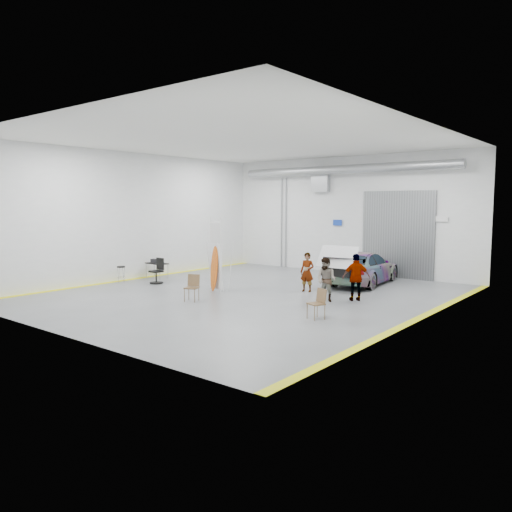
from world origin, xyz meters
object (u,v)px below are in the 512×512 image
Objects in this scene: person_b at (326,280)px; folding_chair_far at (316,310)px; person_c at (356,277)px; sedan_car at (363,268)px; work_table at (156,263)px; person_a at (307,272)px; surfboard_display at (216,262)px; folding_chair_near at (192,293)px; office_chair at (157,273)px; shop_stool at (121,275)px.

folding_chair_far is (1.21, -2.65, -0.51)m from person_b.
person_c reaches higher than folding_chair_far.
work_table is (-8.64, -4.63, 0.00)m from sedan_car.
person_b is 2.96m from folding_chair_far.
surfboard_display is (-2.92, -2.32, 0.43)m from person_a.
folding_chair_near is 4.62m from office_chair.
surfboard_display is 6.11m from folding_chair_far.
folding_chair_far is 0.80× the size of work_table.
person_c is at bearing 15.28° from shop_stool.
person_a is 4.93m from folding_chair_far.
folding_chair_near is (-3.10, -7.62, -0.42)m from sedan_car.
shop_stool is (-9.54, -2.03, -0.43)m from person_b.
work_table is (-10.65, 2.59, 0.43)m from folding_chair_far.
person_b is at bearing 136.47° from folding_chair_far.
person_a is at bearing 68.05° from sedan_car.
surfboard_display is at bearing -150.71° from person_a.
office_chair is (-6.42, -2.44, -0.31)m from person_a.
person_a reaches higher than folding_chair_near.
folding_chair_far is at bearing -3.32° from shop_stool.
folding_chair_far is 10.97m from work_table.
surfboard_display reaches higher than folding_chair_far.
folding_chair_far is at bearing -2.11° from surfboard_display.
person_b reaches higher than folding_chair_far.
sedan_car is at bearing 37.06° from shop_stool.
folding_chair_near is at bearing -2.01° from person_c.
person_a is 2.53m from person_c.
sedan_car is 4.10m from person_c.
work_table is 1.06× the size of office_chair.
surfboard_display reaches higher than office_chair.
shop_stool is (-4.95, -1.02, -0.86)m from surfboard_display.
person_c is (2.47, -0.51, 0.07)m from person_a.
office_chair is at bearing 31.09° from sedan_car.
surfboard_display is 2.57× the size of work_table.
surfboard_display reaches higher than folding_chair_near.
work_table is at bearing 143.43° from office_chair.
person_b reaches higher than sedan_car.
folding_chair_near is (0.70, -2.04, -0.93)m from surfboard_display.
work_table is (0.10, 1.97, 0.35)m from shop_stool.
person_a is at bearing 139.72° from person_b.
office_chair is at bearing -167.37° from folding_chair_far.
work_table is (-5.54, 2.99, 0.43)m from folding_chair_near.
person_a is at bearing 40.18° from folding_chair_near.
folding_chair_far is at bearing -18.33° from folding_chair_near.
person_c is at bearing 106.00° from sedan_car.
office_chair is at bearing -38.47° from work_table.
person_b is at bearing 9.86° from office_chair.
person_b reaches higher than office_chair.
folding_chair_near is 0.82× the size of work_table.
sedan_car is at bearing 69.47° from surfboard_display.
surfboard_display is (-5.39, -1.81, 0.36)m from person_c.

